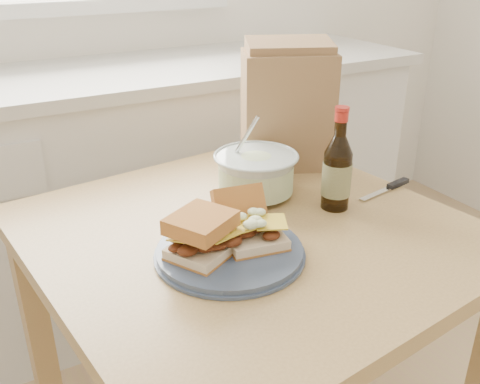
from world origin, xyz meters
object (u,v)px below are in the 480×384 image
coleslaw_bowl (256,175)px  beer_bottle (337,171)px  dining_table (249,268)px  plate (230,252)px  paper_bag (287,110)px

coleslaw_bowl → beer_bottle: (0.13, -0.15, 0.04)m
dining_table → coleslaw_bowl: 0.24m
plate → paper_bag: paper_bag is taller
beer_bottle → paper_bag: size_ratio=0.78×
coleslaw_bowl → plate: bearing=-131.1°
plate → coleslaw_bowl: size_ratio=1.41×
coleslaw_bowl → paper_bag: 0.26m
coleslaw_bowl → dining_table: bearing=-125.6°
plate → beer_bottle: beer_bottle is taller
dining_table → coleslaw_bowl: bearing=47.6°
paper_bag → dining_table: bearing=-111.5°
paper_bag → plate: bearing=-112.2°
dining_table → paper_bag: 0.48m
dining_table → paper_bag: (0.28, 0.28, 0.27)m
beer_bottle → paper_bag: (0.05, 0.29, 0.07)m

